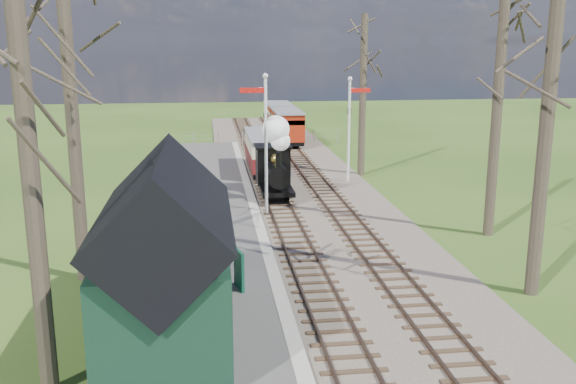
# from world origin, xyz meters

# --- Properties ---
(distant_hills) EXTENTS (114.40, 48.00, 22.02)m
(distant_hills) POSITION_xyz_m (1.40, 64.38, -16.21)
(distant_hills) COLOR #385B23
(distant_hills) RESTS_ON ground
(ballast_bed) EXTENTS (8.00, 60.00, 0.10)m
(ballast_bed) POSITION_xyz_m (1.30, 22.00, 0.05)
(ballast_bed) COLOR brown
(ballast_bed) RESTS_ON ground
(track_near) EXTENTS (1.60, 60.00, 0.15)m
(track_near) POSITION_xyz_m (0.00, 22.00, 0.10)
(track_near) COLOR brown
(track_near) RESTS_ON ground
(track_far) EXTENTS (1.60, 60.00, 0.15)m
(track_far) POSITION_xyz_m (2.60, 22.00, 0.10)
(track_far) COLOR brown
(track_far) RESTS_ON ground
(platform) EXTENTS (5.00, 44.00, 0.20)m
(platform) POSITION_xyz_m (-3.50, 14.00, 0.10)
(platform) COLOR #474442
(platform) RESTS_ON ground
(coping_strip) EXTENTS (0.40, 44.00, 0.21)m
(coping_strip) POSITION_xyz_m (-1.20, 14.00, 0.10)
(coping_strip) COLOR #B2AD9E
(coping_strip) RESTS_ON ground
(station_shed) EXTENTS (3.25, 6.30, 4.78)m
(station_shed) POSITION_xyz_m (-4.30, 4.00, 2.27)
(station_shed) COLOR black
(station_shed) RESTS_ON platform
(semaphore_near) EXTENTS (1.22, 0.24, 6.22)m
(semaphore_near) POSITION_xyz_m (-0.77, 16.00, 3.62)
(semaphore_near) COLOR silver
(semaphore_near) RESTS_ON ground
(semaphore_far) EXTENTS (1.22, 0.24, 5.72)m
(semaphore_far) POSITION_xyz_m (4.37, 22.00, 3.35)
(semaphore_far) COLOR silver
(semaphore_far) RESTS_ON ground
(bare_trees) EXTENTS (15.51, 22.39, 12.00)m
(bare_trees) POSITION_xyz_m (1.33, 10.10, 5.21)
(bare_trees) COLOR #382D23
(bare_trees) RESTS_ON ground
(fence_line) EXTENTS (12.60, 0.08, 1.00)m
(fence_line) POSITION_xyz_m (0.30, 36.00, 0.55)
(fence_line) COLOR slate
(fence_line) RESTS_ON ground
(locomotive) EXTENTS (1.62, 3.78, 4.05)m
(locomotive) POSITION_xyz_m (-0.01, 18.86, 1.89)
(locomotive) COLOR black
(locomotive) RESTS_ON ground
(coach) EXTENTS (1.89, 6.47, 1.99)m
(coach) POSITION_xyz_m (0.00, 24.92, 1.39)
(coach) COLOR black
(coach) RESTS_ON ground
(red_carriage_a) EXTENTS (2.00, 4.95, 2.10)m
(red_carriage_a) POSITION_xyz_m (2.60, 34.81, 1.46)
(red_carriage_a) COLOR black
(red_carriage_a) RESTS_ON ground
(red_carriage_b) EXTENTS (2.00, 4.95, 2.10)m
(red_carriage_b) POSITION_xyz_m (2.60, 40.31, 1.46)
(red_carriage_b) COLOR black
(red_carriage_b) RESTS_ON ground
(sign_board) EXTENTS (0.29, 0.82, 1.21)m
(sign_board) POSITION_xyz_m (-2.36, 7.04, 0.81)
(sign_board) COLOR #104A33
(sign_board) RESTS_ON platform
(bench) EXTENTS (0.49, 1.31, 0.73)m
(bench) POSITION_xyz_m (-3.01, 5.95, 0.54)
(bench) COLOR #4B2A1A
(bench) RESTS_ON platform
(person) EXTENTS (0.40, 0.56, 1.45)m
(person) POSITION_xyz_m (-2.95, 2.81, 0.92)
(person) COLOR #1B1E30
(person) RESTS_ON platform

